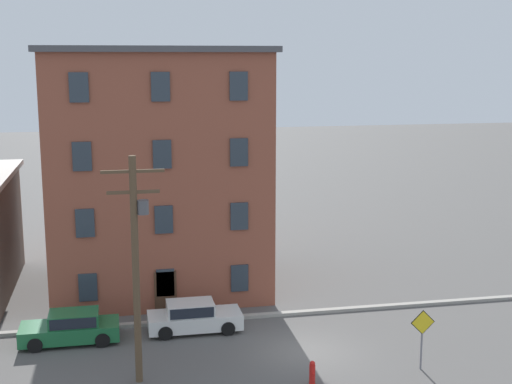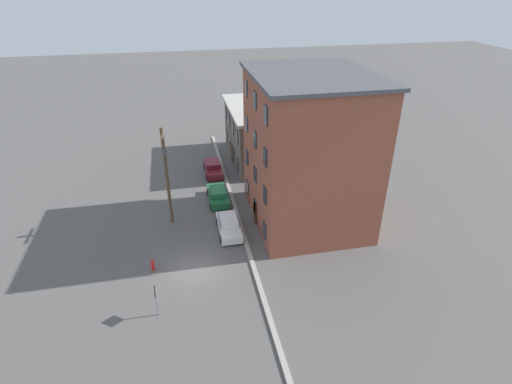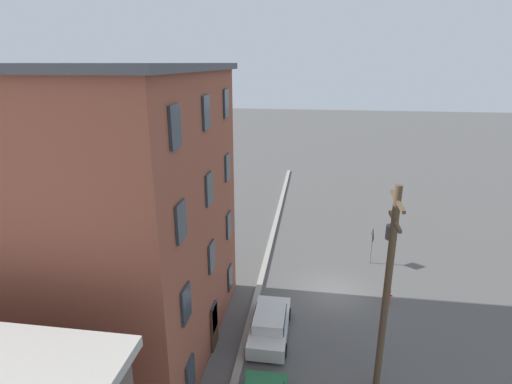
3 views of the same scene
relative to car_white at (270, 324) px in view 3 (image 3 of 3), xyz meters
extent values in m
plane|color=#565451|center=(4.59, -3.34, -0.75)|extent=(200.00, 200.00, 0.00)
cube|color=#9E998E|center=(4.59, 1.16, -0.67)|extent=(56.00, 0.36, 0.16)
cube|color=brown|center=(-1.09, 7.31, 5.74)|extent=(11.35, 9.31, 12.99)
cube|color=#4C4C51|center=(-1.09, 7.31, 12.39)|extent=(11.85, 9.81, 0.30)
cube|color=#2D3842|center=(-4.88, 2.60, 0.87)|extent=(0.90, 0.10, 1.40)
cube|color=#2D3842|center=(-4.88, 2.60, 4.12)|extent=(0.90, 0.10, 1.40)
cube|color=#2D3842|center=(-4.88, 2.60, 7.37)|extent=(0.90, 0.10, 1.40)
cube|color=#2D3842|center=(-4.88, 2.60, 10.61)|extent=(0.90, 0.10, 1.40)
cube|color=#2D3842|center=(-1.09, 2.60, 0.87)|extent=(0.90, 0.10, 1.40)
cube|color=#2D3842|center=(-1.09, 2.60, 4.12)|extent=(0.90, 0.10, 1.40)
cube|color=#2D3842|center=(-1.09, 2.60, 7.37)|extent=(0.90, 0.10, 1.40)
cube|color=#2D3842|center=(-1.09, 2.60, 10.61)|extent=(0.90, 0.10, 1.40)
cube|color=#2D3842|center=(2.69, 2.60, 0.87)|extent=(0.90, 0.10, 1.40)
cube|color=#2D3842|center=(2.69, 2.60, 4.12)|extent=(0.90, 0.10, 1.40)
cube|color=#2D3842|center=(2.69, 2.60, 7.37)|extent=(0.90, 0.10, 1.40)
cube|color=#2D3842|center=(2.69, 2.60, 10.61)|extent=(0.90, 0.10, 1.40)
cube|color=#472D1E|center=(-1.09, 2.60, 0.35)|extent=(1.10, 0.10, 2.20)
cube|color=silver|center=(0.07, 0.00, -0.22)|extent=(4.40, 1.80, 0.70)
cube|color=silver|center=(-0.13, 0.00, 0.41)|extent=(2.20, 1.51, 0.55)
cube|color=#1E232D|center=(-0.13, 0.00, 0.41)|extent=(2.02, 1.58, 0.48)
cylinder|color=black|center=(1.52, 0.85, -0.42)|extent=(0.66, 0.22, 0.66)
cylinder|color=black|center=(1.52, -0.85, -0.42)|extent=(0.66, 0.22, 0.66)
cylinder|color=black|center=(-1.38, 0.85, -0.42)|extent=(0.66, 0.22, 0.66)
cylinder|color=black|center=(-1.38, -0.85, -0.42)|extent=(0.66, 0.22, 0.66)
cylinder|color=slate|center=(8.79, -6.04, 0.45)|extent=(0.08, 0.08, 2.39)
cube|color=yellow|center=(8.79, -6.07, 1.30)|extent=(0.97, 0.03, 0.97)
cube|color=black|center=(8.79, -6.06, 1.30)|extent=(1.05, 0.02, 1.05)
cylinder|color=brown|center=(-2.72, -4.89, 3.80)|extent=(0.28, 0.28, 9.10)
cube|color=brown|center=(-2.72, -4.89, 7.75)|extent=(2.40, 0.12, 0.12)
cube|color=brown|center=(-2.72, -4.89, 6.95)|extent=(2.00, 0.12, 0.12)
cylinder|color=#515156|center=(-2.37, -4.89, 6.35)|extent=(0.44, 0.44, 0.55)
cylinder|color=red|center=(4.00, -6.47, -0.35)|extent=(0.24, 0.24, 0.80)
sphere|color=red|center=(4.00, -6.47, 0.10)|extent=(0.22, 0.22, 0.22)
cylinder|color=red|center=(4.00, -6.63, -0.30)|extent=(0.10, 0.12, 0.10)
camera|label=1|loc=(-3.41, -31.86, 11.99)|focal=50.00mm
camera|label=2|loc=(29.22, -3.62, 19.42)|focal=28.00mm
camera|label=3|loc=(-17.03, -1.76, 12.55)|focal=28.00mm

